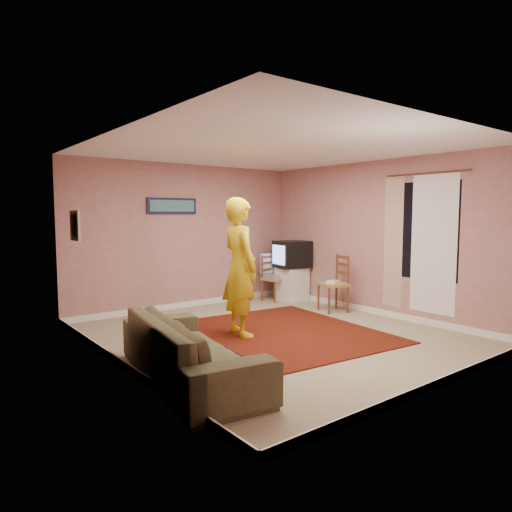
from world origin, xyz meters
TOP-DOWN VIEW (x-y plane):
  - ground at (0.00, 0.00)m, footprint 5.00×5.00m
  - wall_back at (0.00, 2.50)m, footprint 4.50×0.02m
  - wall_front at (0.00, -2.50)m, footprint 4.50×0.02m
  - wall_left at (-2.25, 0.00)m, footprint 0.02×5.00m
  - wall_right at (2.25, 0.00)m, footprint 0.02×5.00m
  - ceiling at (0.00, 0.00)m, footprint 4.50×5.00m
  - baseboard_back at (0.00, 2.49)m, footprint 4.50×0.02m
  - baseboard_front at (0.00, -2.49)m, footprint 4.50×0.02m
  - baseboard_left at (-2.24, 0.00)m, footprint 0.02×5.00m
  - baseboard_right at (2.24, 0.00)m, footprint 0.02×5.00m
  - window at (2.24, -0.90)m, footprint 0.01×1.10m
  - curtain_sheer at (2.23, -1.05)m, footprint 0.01×0.75m
  - curtain_floral at (2.21, -0.35)m, footprint 0.01×0.35m
  - curtain_rod at (2.20, -0.90)m, footprint 0.02×1.40m
  - picture_back at (-0.30, 2.47)m, footprint 0.95×0.04m
  - picture_left at (-2.22, 1.60)m, footprint 0.04×0.38m
  - area_rug at (0.25, 0.03)m, footprint 2.56×3.07m
  - tv_cabinet at (1.95, 1.79)m, footprint 0.52×0.47m
  - crt_tv at (1.94, 1.79)m, footprint 0.69×0.64m
  - chair_a at (1.65, 1.97)m, footprint 0.46×0.45m
  - dvd_player at (1.65, 1.97)m, footprint 0.42×0.33m
  - blue_throw at (1.65, 2.16)m, footprint 0.37×0.05m
  - chair_b at (1.82, 0.58)m, footprint 0.54×0.56m
  - game_console at (1.82, 0.58)m, footprint 0.24×0.20m
  - sofa at (-1.80, -0.78)m, footprint 1.21×2.34m
  - person at (-0.39, 0.30)m, footprint 0.56×0.77m

SIDE VIEW (x-z plane):
  - ground at x=0.00m, z-range 0.00..0.00m
  - area_rug at x=0.25m, z-range 0.00..0.02m
  - baseboard_back at x=0.00m, z-range 0.00..0.10m
  - baseboard_front at x=0.00m, z-range 0.00..0.10m
  - baseboard_left at x=-2.24m, z-range 0.00..0.10m
  - baseboard_right at x=2.24m, z-range 0.00..0.10m
  - sofa at x=-1.80m, z-range 0.00..0.65m
  - tv_cabinet at x=1.95m, z-range 0.00..0.66m
  - dvd_player at x=1.65m, z-range 0.46..0.53m
  - game_console at x=1.82m, z-range 0.51..0.55m
  - chair_a at x=1.65m, z-range 0.30..0.79m
  - chair_b at x=1.82m, z-range 0.34..0.88m
  - blue_throw at x=1.65m, z-range 0.53..0.92m
  - crt_tv at x=1.94m, z-range 0.66..1.18m
  - person at x=-0.39m, z-range 0.00..1.94m
  - curtain_sheer at x=2.23m, z-range 0.20..2.30m
  - curtain_floral at x=2.21m, z-range 0.20..2.30m
  - wall_back at x=0.00m, z-range 0.00..2.60m
  - wall_front at x=0.00m, z-range 0.00..2.60m
  - wall_left at x=-2.25m, z-range 0.00..2.60m
  - wall_right at x=2.25m, z-range 0.00..2.60m
  - window at x=2.24m, z-range 0.70..2.20m
  - picture_left at x=-2.22m, z-range 1.34..1.76m
  - picture_back at x=-0.30m, z-range 1.71..1.99m
  - curtain_rod at x=2.20m, z-range 2.31..2.33m
  - ceiling at x=0.00m, z-range 2.59..2.61m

